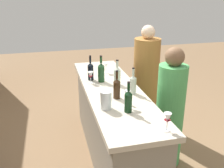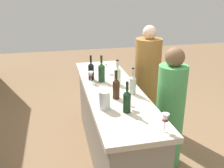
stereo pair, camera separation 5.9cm
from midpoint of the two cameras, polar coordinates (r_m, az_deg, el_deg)
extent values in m
plane|color=#846647|center=(3.38, 0.52, -15.68)|extent=(12.00, 12.00, 0.00)
cube|color=gray|center=(3.14, 0.54, -9.23)|extent=(2.20, 0.54, 0.88)
cube|color=beige|center=(2.94, 0.57, -1.37)|extent=(2.28, 0.62, 0.05)
cylinder|color=black|center=(2.35, 4.01, -4.30)|extent=(0.07, 0.07, 0.18)
cone|color=black|center=(2.31, 4.07, -1.92)|extent=(0.07, 0.07, 0.03)
cylinder|color=black|center=(2.29, 4.11, -0.67)|extent=(0.03, 0.03, 0.07)
cylinder|color=black|center=(2.27, 4.14, 0.34)|extent=(0.03, 0.03, 0.01)
cylinder|color=#331E0F|center=(2.63, 1.58, -1.39)|extent=(0.07, 0.07, 0.18)
cone|color=#331E0F|center=(2.59, 1.60, 0.81)|extent=(0.07, 0.07, 0.03)
cylinder|color=#331E0F|center=(2.57, 1.61, 1.97)|extent=(0.03, 0.03, 0.08)
cylinder|color=black|center=(2.56, 1.62, 2.89)|extent=(0.03, 0.03, 0.01)
cylinder|color=#B7C6B2|center=(2.76, 5.23, -0.47)|extent=(0.07, 0.07, 0.17)
cone|color=#B7C6B2|center=(2.72, 5.30, 1.58)|extent=(0.07, 0.07, 0.03)
cylinder|color=#B7C6B2|center=(2.71, 5.34, 2.65)|extent=(0.03, 0.03, 0.07)
cylinder|color=black|center=(2.69, 5.37, 3.51)|extent=(0.03, 0.03, 0.01)
cylinder|color=#B7C6B2|center=(3.00, 1.76, 1.46)|extent=(0.08, 0.08, 0.18)
cone|color=#B7C6B2|center=(2.96, 1.79, 3.44)|extent=(0.08, 0.08, 0.04)
cylinder|color=#B7C6B2|center=(2.95, 1.80, 4.48)|extent=(0.03, 0.03, 0.08)
cylinder|color=black|center=(2.94, 1.81, 5.31)|extent=(0.03, 0.03, 0.01)
cylinder|color=#193D1E|center=(3.10, -1.79, 2.26)|extent=(0.08, 0.08, 0.20)
cone|color=#193D1E|center=(3.07, -1.82, 4.33)|extent=(0.08, 0.08, 0.04)
cylinder|color=#193D1E|center=(3.05, -1.83, 5.40)|extent=(0.03, 0.03, 0.08)
cylinder|color=black|center=(3.04, -1.84, 6.26)|extent=(0.03, 0.03, 0.01)
cylinder|color=black|center=(3.18, -4.14, 2.57)|extent=(0.07, 0.07, 0.19)
cone|color=black|center=(3.15, -4.19, 4.48)|extent=(0.07, 0.07, 0.04)
cylinder|color=black|center=(3.13, -4.22, 5.48)|extent=(0.02, 0.02, 0.08)
cylinder|color=black|center=(3.12, -4.24, 6.28)|extent=(0.03, 0.03, 0.01)
cylinder|color=white|center=(2.13, 12.37, -10.20)|extent=(0.06, 0.06, 0.00)
cylinder|color=white|center=(2.11, 12.45, -9.32)|extent=(0.01, 0.01, 0.07)
cone|color=white|center=(2.08, 12.61, -7.48)|extent=(0.06, 0.06, 0.08)
cone|color=maroon|center=(2.09, 12.55, -8.21)|extent=(0.05, 0.05, 0.02)
cylinder|color=white|center=(3.46, -0.69, 2.59)|extent=(0.07, 0.07, 0.00)
cylinder|color=white|center=(3.45, -0.69, 3.12)|extent=(0.01, 0.01, 0.06)
cone|color=white|center=(3.43, -0.70, 4.18)|extent=(0.07, 0.07, 0.07)
cylinder|color=white|center=(2.49, 3.82, -5.04)|extent=(0.07, 0.07, 0.00)
cylinder|color=white|center=(2.47, 3.84, -4.13)|extent=(0.01, 0.01, 0.08)
cone|color=white|center=(2.43, 3.89, -2.36)|extent=(0.06, 0.06, 0.08)
cylinder|color=white|center=(3.10, -4.15, 0.31)|extent=(0.06, 0.06, 0.00)
cylinder|color=white|center=(3.09, -4.16, 0.88)|extent=(0.01, 0.01, 0.06)
cone|color=white|center=(3.06, -4.19, 2.11)|extent=(0.06, 0.06, 0.08)
cone|color=maroon|center=(3.07, -4.18, 1.66)|extent=(0.05, 0.05, 0.03)
cylinder|color=silver|center=(2.41, -0.93, -3.62)|extent=(0.11, 0.11, 0.18)
cylinder|color=#4CA559|center=(3.04, 13.27, -7.16)|extent=(0.33, 0.33, 1.23)
sphere|color=brown|center=(2.79, 14.45, 5.83)|extent=(0.21, 0.21, 0.21)
cylinder|color=#9E6B33|center=(3.86, 8.25, 0.20)|extent=(0.40, 0.40, 1.33)
sphere|color=beige|center=(3.67, 8.87, 11.32)|extent=(0.20, 0.20, 0.20)
camera|label=1|loc=(0.03, -89.42, 0.22)|focal=40.95mm
camera|label=2|loc=(0.03, 90.58, -0.22)|focal=40.95mm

